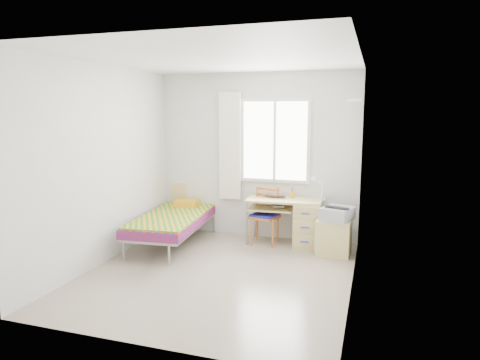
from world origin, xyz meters
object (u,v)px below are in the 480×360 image
Objects in this scene: desk at (303,221)px; printer at (337,213)px; chair at (266,212)px; cabinet at (334,237)px; bed at (175,219)px.

printer is (0.52, -0.27, 0.22)m from desk.
chair reaches higher than cabinet.
chair is (-0.56, -0.03, 0.10)m from desk.
chair reaches higher than bed.
printer is (1.08, -0.24, 0.11)m from chair.
desk is (1.87, 0.49, -0.01)m from bed.
bed is at bearing -144.54° from chair.
desk is at bearing 18.69° from chair.
desk is at bearing 153.97° from cabinet.
printer is at bearing 3.40° from chair.
chair is at bearing -174.65° from printer.
bed is 2.41m from printer.
desk is at bearing 170.78° from printer.
cabinet is (2.35, 0.22, -0.14)m from bed.
desk is 2.17× the size of printer.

